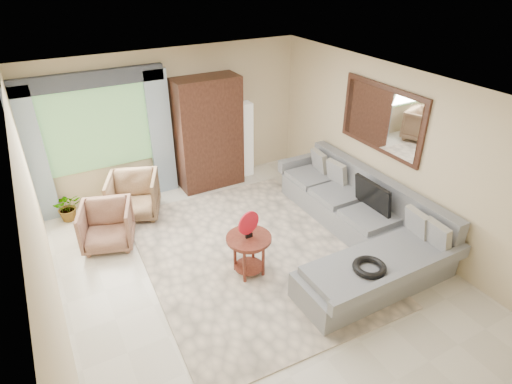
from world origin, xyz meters
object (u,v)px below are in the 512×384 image
sectional_sofa (359,226)px  armoire (209,133)px  coffee_table (249,255)px  floor_lamp (245,139)px  armchair_left (107,226)px  potted_plant (68,207)px  tv_screen (373,196)px  armchair_right (134,196)px

sectional_sofa → armoire: (-1.23, 2.90, 0.77)m
sectional_sofa → coffee_table: bearing=175.6°
coffee_table → floor_lamp: size_ratio=0.42×
coffee_table → armchair_left: armchair_left is taller
potted_plant → armoire: 2.76m
tv_screen → armchair_right: (-3.11, 2.40, -0.35)m
armchair_left → armoire: armoire is taller
sectional_sofa → armchair_left: size_ratio=4.54×
tv_screen → floor_lamp: size_ratio=0.49×
coffee_table → floor_lamp: bearing=63.1°
coffee_table → armoire: (0.63, 2.75, 0.72)m
armoire → floor_lamp: size_ratio=1.40×
tv_screen → armoire: size_ratio=0.35×
tv_screen → potted_plant: tv_screen is taller
tv_screen → coffee_table: size_ratio=1.18×
coffee_table → armoire: armoire is taller
coffee_table → armoire: bearing=77.2°
floor_lamp → tv_screen: bearing=-76.4°
coffee_table → armchair_left: size_ratio=0.82×
coffee_table → potted_plant: (-2.01, 2.73, -0.08)m
armchair_right → armoire: size_ratio=0.39×
armchair_right → floor_lamp: floor_lamp is taller
tv_screen → potted_plant: size_ratio=1.49×
armchair_right → armoire: (1.61, 0.43, 0.68)m
sectional_sofa → tv_screen: tv_screen is taller
sectional_sofa → armchair_right: (-2.84, 2.47, 0.09)m
sectional_sofa → armchair_left: (-3.43, 1.80, 0.06)m
potted_plant → armchair_left: bearing=-67.7°
coffee_table → armchair_right: (-0.98, 2.33, 0.05)m
sectional_sofa → coffee_table: 1.86m
armoire → floor_lamp: armoire is taller
potted_plant → armoire: armoire is taller
armoire → tv_screen: bearing=-62.1°
tv_screen → sectional_sofa: bearing=-166.3°
tv_screen → coffee_table: bearing=177.9°
floor_lamp → armchair_left: bearing=-159.0°
sectional_sofa → potted_plant: (-3.87, 2.87, -0.04)m
coffee_table → armchair_left: (-1.57, 1.66, 0.02)m
sectional_sofa → armchair_right: 3.76m
armchair_left → floor_lamp: bearing=39.1°
sectional_sofa → coffee_table: sectional_sofa is taller
coffee_table → floor_lamp: (1.43, 2.81, 0.42)m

